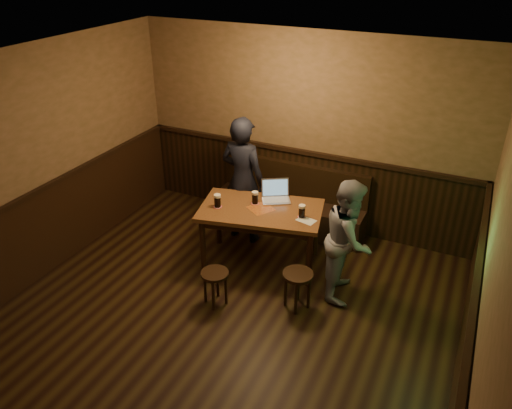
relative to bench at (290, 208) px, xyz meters
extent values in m
cube|color=black|center=(0.08, -2.75, -0.32)|extent=(5.00, 6.00, 0.02)
cube|color=beige|center=(0.08, -2.75, 2.50)|extent=(5.00, 6.00, 0.02)
cube|color=#8C6347|center=(0.08, 0.26, 1.09)|extent=(5.00, 0.02, 2.80)
cube|color=#8C6347|center=(2.59, -2.75, 1.09)|extent=(0.02, 6.00, 2.80)
cube|color=black|center=(0.08, 0.23, 0.24)|extent=(4.98, 0.04, 1.10)
cube|color=black|center=(-2.40, -2.75, 0.24)|extent=(0.04, 5.98, 1.10)
cube|color=black|center=(2.56, -2.75, 0.24)|extent=(0.04, 5.98, 1.10)
cube|color=black|center=(0.08, 0.20, 0.82)|extent=(4.98, 0.06, 0.06)
cube|color=black|center=(-2.37, -2.75, 0.82)|extent=(0.06, 5.98, 0.06)
cube|color=black|center=(2.53, -2.75, 0.82)|extent=(0.06, 5.98, 0.06)
cube|color=black|center=(0.00, -0.04, -0.09)|extent=(2.20, 0.50, 0.45)
cube|color=black|center=(0.00, 0.16, 0.39)|extent=(2.20, 0.10, 0.50)
cube|color=#5A2F19|center=(0.00, -1.04, 0.48)|extent=(1.67, 1.18, 0.05)
cube|color=black|center=(0.00, -1.04, 0.39)|extent=(1.52, 1.02, 0.09)
cube|color=maroon|center=(0.00, -1.04, 0.50)|extent=(0.39, 0.39, 0.00)
cylinder|color=black|center=(-0.58, -1.52, 0.07)|extent=(0.08, 0.08, 0.76)
cylinder|color=black|center=(-0.73, -0.85, 0.07)|extent=(0.08, 0.08, 0.76)
cylinder|color=black|center=(0.73, -1.23, 0.07)|extent=(0.08, 0.08, 0.76)
cylinder|color=black|center=(0.58, -0.55, 0.07)|extent=(0.08, 0.08, 0.76)
cylinder|color=black|center=(-0.13, -2.02, 0.11)|extent=(0.41, 0.41, 0.04)
cylinder|color=black|center=(-0.01, -1.98, -0.10)|extent=(0.03, 0.03, 0.42)
cylinder|color=black|center=(-0.17, -1.90, -0.10)|extent=(0.03, 0.03, 0.42)
cylinder|color=black|center=(-0.25, -2.05, -0.10)|extent=(0.03, 0.03, 0.42)
cylinder|color=black|center=(-0.09, -2.14, -0.10)|extent=(0.03, 0.03, 0.42)
cylinder|color=black|center=(0.76, -1.67, 0.14)|extent=(0.43, 0.43, 0.04)
cylinder|color=black|center=(0.89, -1.64, -0.08)|extent=(0.04, 0.04, 0.46)
cylinder|color=black|center=(0.72, -1.54, -0.08)|extent=(0.04, 0.04, 0.46)
cylinder|color=black|center=(0.63, -1.71, -0.08)|extent=(0.04, 0.04, 0.46)
cylinder|color=black|center=(0.79, -1.80, -0.08)|extent=(0.04, 0.04, 0.46)
cylinder|color=#B01529|center=(-0.51, -1.23, 0.50)|extent=(0.11, 0.11, 0.00)
cylinder|color=silver|center=(-0.51, -1.23, 0.51)|extent=(0.10, 0.10, 0.00)
cylinder|color=black|center=(-0.51, -1.23, 0.58)|extent=(0.08, 0.08, 0.14)
cylinder|color=beige|center=(-0.51, -1.23, 0.66)|extent=(0.09, 0.09, 0.03)
cylinder|color=#B01529|center=(-0.12, -0.95, 0.50)|extent=(0.11, 0.11, 0.00)
cylinder|color=silver|center=(-0.12, -0.95, 0.51)|extent=(0.09, 0.09, 0.00)
cylinder|color=black|center=(-0.12, -0.95, 0.57)|extent=(0.08, 0.08, 0.13)
cylinder|color=beige|center=(-0.12, -0.95, 0.66)|extent=(0.08, 0.08, 0.03)
cylinder|color=#B01529|center=(0.54, -1.02, 0.50)|extent=(0.11, 0.11, 0.00)
cylinder|color=silver|center=(0.54, -1.02, 0.51)|extent=(0.09, 0.09, 0.00)
cylinder|color=black|center=(0.54, -1.02, 0.57)|extent=(0.08, 0.08, 0.13)
cylinder|color=beige|center=(0.54, -1.02, 0.65)|extent=(0.08, 0.08, 0.03)
cube|color=silver|center=(0.09, -0.77, 0.51)|extent=(0.43, 0.39, 0.02)
cube|color=#B2B2B7|center=(0.09, -0.77, 0.52)|extent=(0.38, 0.33, 0.00)
cube|color=silver|center=(0.03, -0.66, 0.64)|extent=(0.34, 0.24, 0.23)
cube|color=#5B87A9|center=(0.04, -0.67, 0.64)|extent=(0.31, 0.21, 0.20)
cube|color=silver|center=(0.62, -1.08, 0.50)|extent=(0.25, 0.20, 0.00)
imported|color=black|center=(-0.49, -0.56, 0.59)|extent=(0.69, 0.49, 1.80)
imported|color=gray|center=(1.17, -1.16, 0.43)|extent=(0.66, 0.80, 1.49)
camera|label=1|loc=(2.28, -6.02, 3.52)|focal=35.00mm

